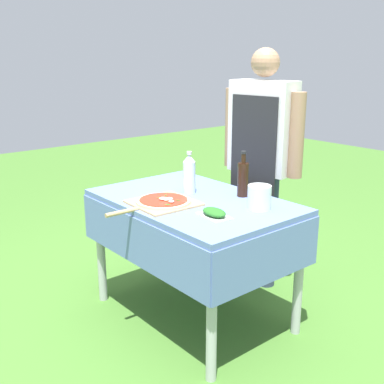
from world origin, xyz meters
name	(u,v)px	position (x,y,z in m)	size (l,w,h in m)	color
ground_plane	(193,315)	(0.00, 0.00, 0.00)	(12.00, 12.00, 0.00)	#477A2D
prep_table	(193,216)	(0.00, 0.00, 0.66)	(1.23, 0.81, 0.77)	#607AB7
person_cook	(262,151)	(-0.07, 0.66, 0.97)	(0.61, 0.25, 1.65)	#333D56
pizza_on_peel	(162,202)	(-0.03, -0.21, 0.79)	(0.36, 0.55, 0.05)	tan
oil_bottle	(243,178)	(0.15, 0.27, 0.89)	(0.07, 0.07, 0.28)	black
water_bottle	(189,174)	(-0.11, 0.06, 0.90)	(0.08, 0.08, 0.26)	silver
herb_container	(214,213)	(0.32, -0.12, 0.79)	(0.20, 0.14, 0.04)	silver
mixing_tub	(259,197)	(0.38, 0.16, 0.84)	(0.13, 0.13, 0.13)	silver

